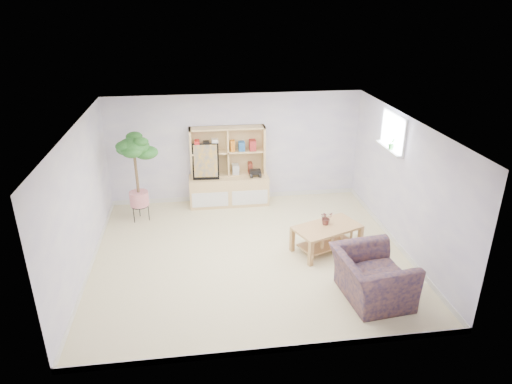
{
  "coord_description": "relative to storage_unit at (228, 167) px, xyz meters",
  "views": [
    {
      "loc": [
        -0.85,
        -7.04,
        4.26
      ],
      "look_at": [
        0.17,
        0.45,
        1.02
      ],
      "focal_mm": 32.0,
      "sensor_mm": 36.0,
      "label": 1
    }
  ],
  "objects": [
    {
      "name": "floor_tree",
      "position": [
        -1.88,
        -0.56,
        0.05
      ],
      "size": [
        0.83,
        0.83,
        1.83
      ],
      "primitive_type": null,
      "rotation": [
        0.0,
        0.0,
        -0.28
      ],
      "color": "#18591E",
      "rests_on": "floor"
    },
    {
      "name": "storage_unit",
      "position": [
        0.0,
        0.0,
        0.0
      ],
      "size": [
        1.72,
        0.58,
        1.72
      ],
      "primitive_type": null,
      "color": "#E1BD6F",
      "rests_on": "floor"
    },
    {
      "name": "toy_truck",
      "position": [
        0.57,
        -0.09,
        -0.12
      ],
      "size": [
        0.34,
        0.24,
        0.18
      ],
      "primitive_type": null,
      "rotation": [
        0.0,
        0.0,
        0.0
      ],
      "color": "black",
      "rests_on": "storage_unit"
    },
    {
      "name": "table_plant",
      "position": [
        1.58,
        -2.18,
        -0.26
      ],
      "size": [
        0.27,
        0.25,
        0.25
      ],
      "primitive_type": "imported",
      "rotation": [
        0.0,
        0.0,
        0.27
      ],
      "color": "#165613",
      "rests_on": "coffee_table"
    },
    {
      "name": "window_sill",
      "position": [
        2.86,
        -1.64,
        0.82
      ],
      "size": [
        0.14,
        1.0,
        0.04
      ],
      "primitive_type": "cube",
      "color": "silver",
      "rests_on": "walls"
    },
    {
      "name": "ceiling",
      "position": [
        0.19,
        -2.24,
        1.54
      ],
      "size": [
        5.5,
        5.0,
        0.01
      ],
      "primitive_type": "cube",
      "color": "white",
      "rests_on": "walls"
    },
    {
      "name": "sill_plant",
      "position": [
        2.86,
        -1.74,
        0.95
      ],
      "size": [
        0.13,
        0.11,
        0.22
      ],
      "primitive_type": "imported",
      "rotation": [
        0.0,
        0.0,
        0.08
      ],
      "color": "#18591E",
      "rests_on": "window_sill"
    },
    {
      "name": "floor",
      "position": [
        0.19,
        -2.24,
        -0.86
      ],
      "size": [
        5.5,
        5.0,
        0.01
      ],
      "primitive_type": "cube",
      "color": "beige",
      "rests_on": "ground"
    },
    {
      "name": "armchair",
      "position": [
        1.86,
        -3.75,
        -0.44
      ],
      "size": [
        1.12,
        1.25,
        0.85
      ],
      "primitive_type": "imported",
      "rotation": [
        0.0,
        0.0,
        1.68
      ],
      "color": "#101742",
      "rests_on": "floor"
    },
    {
      "name": "baseboard",
      "position": [
        0.19,
        -2.24,
        -0.81
      ],
      "size": [
        5.5,
        5.0,
        0.1
      ],
      "primitive_type": null,
      "color": "silver",
      "rests_on": "floor"
    },
    {
      "name": "coffee_table",
      "position": [
        1.58,
        -2.28,
        -0.62
      ],
      "size": [
        1.33,
        1.03,
        0.48
      ],
      "primitive_type": null,
      "rotation": [
        0.0,
        0.0,
        0.38
      ],
      "color": "tan",
      "rests_on": "floor"
    },
    {
      "name": "poster",
      "position": [
        -0.49,
        -0.07,
        0.17
      ],
      "size": [
        0.57,
        0.17,
        0.78
      ],
      "primitive_type": null,
      "rotation": [
        0.0,
        0.0,
        -0.07
      ],
      "color": "#FFB20F",
      "rests_on": "storage_unit"
    },
    {
      "name": "walls",
      "position": [
        0.19,
        -2.24,
        0.34
      ],
      "size": [
        5.51,
        5.01,
        2.4
      ],
      "color": "silver",
      "rests_on": "floor"
    },
    {
      "name": "window",
      "position": [
        2.92,
        -1.64,
        1.14
      ],
      "size": [
        0.1,
        0.98,
        0.68
      ],
      "primitive_type": null,
      "color": "silver",
      "rests_on": "walls"
    }
  ]
}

